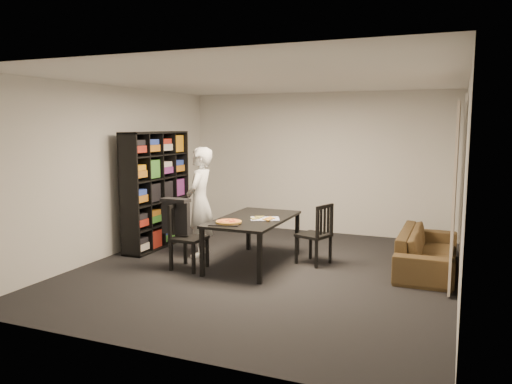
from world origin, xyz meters
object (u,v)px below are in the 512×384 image
at_px(chair_right, 319,230).
at_px(pepperoni_pizza, 229,222).
at_px(person, 200,202).
at_px(baking_tray, 225,224).
at_px(sofa, 428,250).
at_px(dining_table, 253,222).
at_px(bookshelf, 156,190).
at_px(chair_left, 184,232).

distance_m(chair_right, pepperoni_pizza, 1.35).
bearing_deg(person, baking_tray, 37.93).
relative_size(chair_right, baking_tray, 2.22).
bearing_deg(baking_tray, sofa, 26.33).
relative_size(baking_tray, pepperoni_pizza, 1.14).
relative_size(dining_table, pepperoni_pizza, 4.72).
distance_m(dining_table, sofa, 2.47).
relative_size(bookshelf, chair_left, 2.07).
xyz_separation_m(bookshelf, sofa, (4.24, 0.29, -0.67)).
distance_m(bookshelf, chair_right, 2.80).
relative_size(bookshelf, person, 1.13).
bearing_deg(chair_left, pepperoni_pizza, -86.30).
xyz_separation_m(person, sofa, (3.30, 0.54, -0.56)).
xyz_separation_m(baking_tray, pepperoni_pizza, (0.04, 0.04, 0.02)).
bearing_deg(pepperoni_pizza, person, 140.09).
xyz_separation_m(bookshelf, person, (0.95, -0.24, -0.11)).
distance_m(baking_tray, sofa, 2.85).
xyz_separation_m(chair_left, sofa, (3.18, 1.23, -0.25)).
bearing_deg(baking_tray, chair_right, 41.24).
bearing_deg(sofa, baking_tray, 116.33).
height_order(chair_right, sofa, chair_right).
xyz_separation_m(dining_table, baking_tray, (-0.18, -0.55, 0.07)).
xyz_separation_m(dining_table, sofa, (2.35, 0.70, -0.35)).
distance_m(bookshelf, chair_left, 1.48).
relative_size(dining_table, person, 0.99).
distance_m(bookshelf, baking_tray, 1.98).
height_order(baking_tray, sofa, baking_tray).
height_order(bookshelf, chair_right, bookshelf).
relative_size(dining_table, chair_right, 1.86).
height_order(chair_left, person, person).
xyz_separation_m(bookshelf, chair_right, (2.76, -0.04, -0.44)).
bearing_deg(chair_left, chair_right, -59.95).
height_order(chair_right, pepperoni_pizza, chair_right).
bearing_deg(chair_right, chair_left, -42.78).
xyz_separation_m(bookshelf, pepperoni_pizza, (1.76, -0.92, -0.24)).
height_order(chair_right, baking_tray, chair_right).
height_order(bookshelf, baking_tray, bookshelf).
relative_size(chair_left, pepperoni_pizza, 2.62).
bearing_deg(chair_left, baking_tray, -89.43).
bearing_deg(pepperoni_pizza, bookshelf, 152.37).
height_order(dining_table, pepperoni_pizza, pepperoni_pizza).
xyz_separation_m(chair_left, chair_right, (1.70, 0.90, -0.02)).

